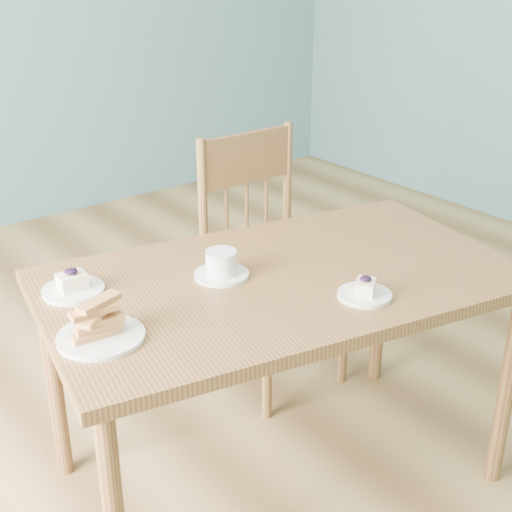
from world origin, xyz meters
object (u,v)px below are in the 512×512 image
cheesecake_plate_far (73,286)px  biscotti_plate (100,327)px  cheesecake_plate_near (365,292)px  dining_table (281,298)px  dining_chair (270,261)px  coffee_cup (222,266)px

cheesecake_plate_far → biscotti_plate: size_ratio=0.79×
cheesecake_plate_near → cheesecake_plate_far: 0.79m
dining_table → dining_chair: bearing=65.0°
dining_chair → cheesecake_plate_near: dining_chair is taller
coffee_cup → cheesecake_plate_far: bearing=131.9°
cheesecake_plate_far → biscotti_plate: biscotti_plate is taller
dining_chair → cheesecake_plate_near: size_ratio=6.58×
dining_chair → coffee_cup: bearing=-141.5°
dining_table → cheesecake_plate_far: (-0.51, 0.27, 0.09)m
cheesecake_plate_far → coffee_cup: 0.41m
dining_table → biscotti_plate: (-0.57, -0.00, 0.10)m
dining_chair → cheesecake_plate_near: (-0.26, -0.72, 0.24)m
cheesecake_plate_near → cheesecake_plate_far: (-0.61, 0.51, 0.00)m
dining_table → dining_chair: size_ratio=1.52×
dining_chair → cheesecake_plate_near: bearing=-109.5°
coffee_cup → cheesecake_plate_near: bearing=-80.4°
cheesecake_plate_near → dining_chair: bearing=70.1°
cheesecake_plate_far → cheesecake_plate_near: bearing=-39.9°
dining_table → cheesecake_plate_near: size_ratio=10.03×
cheesecake_plate_near → coffee_cup: size_ratio=0.94×
dining_chair → cheesecake_plate_far: bearing=-165.5°
dining_table → biscotti_plate: bearing=-168.5°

